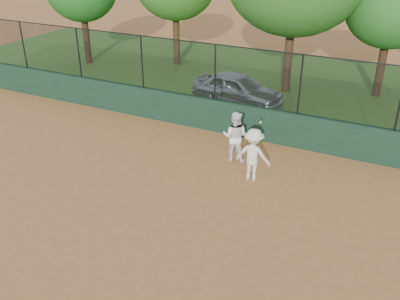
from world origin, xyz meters
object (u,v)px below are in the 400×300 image
at_px(parked_car, 238,89).
at_px(player_second, 235,136).
at_px(tree_3, 392,10).
at_px(player_main, 253,155).

bearing_deg(parked_car, player_second, -152.06).
relative_size(player_second, tree_3, 0.31).
xyz_separation_m(parked_car, player_second, (1.77, -4.68, 0.16)).
height_order(parked_car, player_second, player_second).
xyz_separation_m(player_main, tree_3, (2.39, 9.33, 2.89)).
xyz_separation_m(player_second, player_main, (0.95, -0.90, -0.02)).
relative_size(parked_car, tree_3, 0.73).
relative_size(parked_car, player_main, 1.97).
height_order(player_second, player_main, player_main).
distance_m(player_second, tree_3, 9.51).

